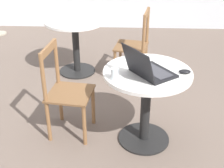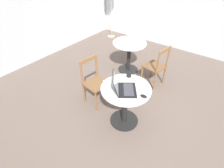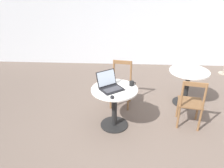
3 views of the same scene
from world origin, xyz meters
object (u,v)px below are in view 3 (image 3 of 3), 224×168
(mug, at_px, (132,83))
(cafe_table_near, at_px, (114,99))
(chair_near_back, at_px, (121,84))
(drinking_glass, at_px, (106,79))
(cafe_table_mid, at_px, (188,80))
(mouse, at_px, (112,97))
(chair_mid_front, at_px, (190,103))
(laptop, at_px, (110,86))

(mug, bearing_deg, cafe_table_near, -155.42)
(cafe_table_near, xyz_separation_m, mug, (0.28, 0.13, 0.24))
(cafe_table_near, bearing_deg, chair_near_back, 82.20)
(cafe_table_near, relative_size, drinking_glass, 7.88)
(cafe_table_near, relative_size, cafe_table_mid, 1.00)
(chair_near_back, height_order, mouse, chair_near_back)
(chair_mid_front, xyz_separation_m, mug, (-0.99, 0.05, 0.32))
(cafe_table_mid, distance_m, mug, 1.35)
(laptop, height_order, drinking_glass, laptop)
(cafe_table_near, distance_m, chair_mid_front, 1.28)
(cafe_table_near, bearing_deg, mug, 24.58)
(cafe_table_mid, xyz_separation_m, drinking_glass, (-1.56, -0.56, 0.25))
(chair_near_back, bearing_deg, laptop, -103.14)
(cafe_table_mid, height_order, chair_near_back, chair_near_back)
(cafe_table_near, height_order, mug, mug)
(laptop, distance_m, mug, 0.37)
(cafe_table_mid, height_order, chair_mid_front, chair_mid_front)
(chair_mid_front, distance_m, mouse, 1.38)
(chair_near_back, bearing_deg, chair_mid_front, -29.38)
(cafe_table_near, relative_size, chair_mid_front, 0.85)
(chair_mid_front, relative_size, mouse, 8.88)
(cafe_table_mid, xyz_separation_m, chair_near_back, (-1.31, -0.10, -0.08))
(chair_near_back, distance_m, drinking_glass, 0.62)
(laptop, relative_size, mug, 4.23)
(laptop, xyz_separation_m, mouse, (0.05, -0.31, -0.04))
(mug, bearing_deg, cafe_table_mid, 31.99)
(chair_mid_front, distance_m, laptop, 1.38)
(mouse, height_order, drinking_glass, drinking_glass)
(cafe_table_near, distance_m, drinking_glass, 0.40)
(drinking_glass, bearing_deg, cafe_table_mid, 19.71)
(cafe_table_near, distance_m, mouse, 0.37)
(cafe_table_mid, bearing_deg, cafe_table_near, -149.40)
(chair_mid_front, distance_m, mug, 1.04)
(mouse, bearing_deg, cafe_table_near, 86.09)
(chair_mid_front, bearing_deg, mouse, -163.57)
(laptop, bearing_deg, cafe_table_mid, 29.39)
(cafe_table_mid, bearing_deg, laptop, -150.61)
(mouse, distance_m, drinking_glass, 0.59)
(drinking_glass, bearing_deg, mouse, -76.94)
(mug, bearing_deg, drinking_glass, 161.58)
(mouse, relative_size, mug, 0.89)
(drinking_glass, bearing_deg, mug, -18.42)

